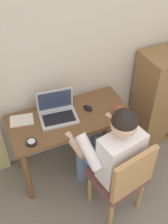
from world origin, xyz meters
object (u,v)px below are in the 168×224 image
object	(u,v)px
dresser	(164,96)
laptop	(57,112)
desk_clock	(32,142)
chair	(123,178)
coffee_mug	(119,112)
desk	(70,126)
notebook_pad	(22,120)
computer_mouse	(88,108)
person_seated	(111,150)

from	to	relation	value
dresser	laptop	distance (m)	1.28
desk_clock	dresser	bearing A→B (deg)	9.16
chair	coffee_mug	world-z (taller)	chair
desk	notebook_pad	size ratio (longest dim) A/B	5.41
desk	computer_mouse	bearing A→B (deg)	7.02
person_seated	notebook_pad	distance (m)	0.85
desk	desk_clock	world-z (taller)	desk_clock
laptop	coffee_mug	world-z (taller)	laptop
desk_clock	desk	bearing A→B (deg)	23.68
notebook_pad	dresser	bearing A→B (deg)	9.21
desk	notebook_pad	xyz separation A→B (m)	(-0.42, 0.12, 0.13)
computer_mouse	coffee_mug	distance (m)	0.30
chair	computer_mouse	distance (m)	0.72
person_seated	desk	bearing A→B (deg)	110.89
person_seated	notebook_pad	bearing A→B (deg)	135.28
person_seated	coffee_mug	distance (m)	0.40
dresser	notebook_pad	distance (m)	1.59
dresser	desk	bearing A→B (deg)	-176.45
computer_mouse	desk_clock	xyz separation A→B (m)	(-0.61, -0.21, -0.00)
person_seated	computer_mouse	size ratio (longest dim) A/B	11.95
desk_clock	notebook_pad	xyz separation A→B (m)	(-0.01, 0.30, -0.01)
chair	coffee_mug	distance (m)	0.59
desk	desk_clock	bearing A→B (deg)	-156.32
desk	desk_clock	distance (m)	0.47
person_seated	notebook_pad	xyz separation A→B (m)	(-0.60, 0.60, 0.06)
computer_mouse	notebook_pad	xyz separation A→B (m)	(-0.62, 0.10, -0.01)
chair	computer_mouse	size ratio (longest dim) A/B	8.77
desk	dresser	xyz separation A→B (m)	(1.15, 0.07, -0.06)
chair	person_seated	xyz separation A→B (m)	(-0.03, 0.18, 0.18)
laptop	coffee_mug	bearing A→B (deg)	-23.70
laptop	coffee_mug	distance (m)	0.57
laptop	notebook_pad	size ratio (longest dim) A/B	1.75
dresser	laptop	bearing A→B (deg)	-179.15
person_seated	coffee_mug	size ratio (longest dim) A/B	9.96
desk_clock	notebook_pad	world-z (taller)	desk_clock
dresser	coffee_mug	world-z (taller)	dresser
desk	coffee_mug	size ratio (longest dim) A/B	9.46
notebook_pad	laptop	bearing A→B (deg)	-1.18
person_seated	notebook_pad	size ratio (longest dim) A/B	5.69
dresser	computer_mouse	world-z (taller)	dresser
dresser	desk_clock	bearing A→B (deg)	-170.84
dresser	desk_clock	xyz separation A→B (m)	(-1.57, -0.25, 0.20)
chair	computer_mouse	world-z (taller)	chair
desk	computer_mouse	world-z (taller)	computer_mouse
desk	computer_mouse	size ratio (longest dim) A/B	11.36
notebook_pad	desk_clock	bearing A→B (deg)	-77.43
person_seated	desk_clock	xyz separation A→B (m)	(-0.59, 0.29, 0.07)
computer_mouse	notebook_pad	size ratio (longest dim) A/B	0.48
person_seated	coffee_mug	xyz separation A→B (m)	(0.24, 0.30, 0.10)
laptop	computer_mouse	distance (m)	0.30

